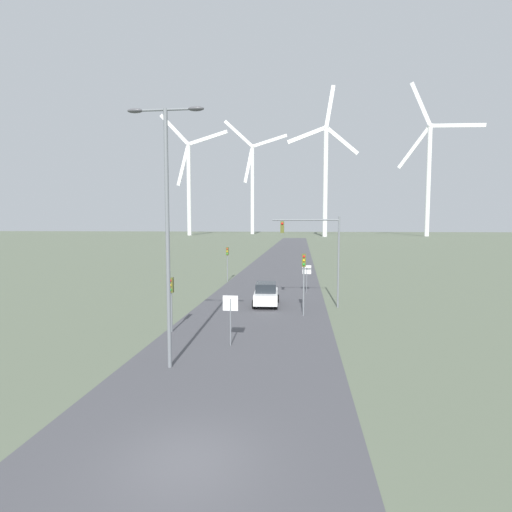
% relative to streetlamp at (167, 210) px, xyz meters
% --- Properties ---
extents(ground_plane, '(600.00, 600.00, 0.00)m').
position_rel_streetlamp_xyz_m(ground_plane, '(2.77, -6.88, -7.03)').
color(ground_plane, '#5B6651').
extents(road_surface, '(10.00, 240.00, 0.01)m').
position_rel_streetlamp_xyz_m(road_surface, '(2.77, 41.12, -7.02)').
color(road_surface, '#47474C').
rests_on(road_surface, ground).
extents(streetlamp, '(3.39, 0.32, 11.40)m').
position_rel_streetlamp_xyz_m(streetlamp, '(0.00, 0.00, 0.00)').
color(streetlamp, slate).
rests_on(streetlamp, ground).
extents(stop_sign_near, '(0.81, 0.07, 2.68)m').
position_rel_streetlamp_xyz_m(stop_sign_near, '(2.15, 3.45, -5.15)').
color(stop_sign_near, slate).
rests_on(stop_sign_near, ground).
extents(stop_sign_far, '(0.81, 0.07, 2.58)m').
position_rel_streetlamp_xyz_m(stop_sign_far, '(6.35, 20.07, -5.22)').
color(stop_sign_far, slate).
rests_on(stop_sign_far, ground).
extents(traffic_light_post_near_left, '(0.28, 0.33, 3.28)m').
position_rel_streetlamp_xyz_m(traffic_light_post_near_left, '(-1.81, 5.66, -4.62)').
color(traffic_light_post_near_left, slate).
rests_on(traffic_light_post_near_left, ground).
extents(traffic_light_post_near_right, '(0.28, 0.34, 4.36)m').
position_rel_streetlamp_xyz_m(traffic_light_post_near_right, '(6.01, 10.72, -3.84)').
color(traffic_light_post_near_right, slate).
rests_on(traffic_light_post_near_right, ground).
extents(traffic_light_post_mid_left, '(0.28, 0.33, 3.82)m').
position_rel_streetlamp_xyz_m(traffic_light_post_mid_left, '(-2.34, 26.59, -4.22)').
color(traffic_light_post_mid_left, slate).
rests_on(traffic_light_post_mid_left, ground).
extents(traffic_light_mast_overhead, '(5.13, 0.35, 6.97)m').
position_rel_streetlamp_xyz_m(traffic_light_mast_overhead, '(6.99, 13.87, -2.07)').
color(traffic_light_mast_overhead, slate).
rests_on(traffic_light_mast_overhead, ground).
extents(car_approaching, '(2.05, 4.20, 1.83)m').
position_rel_streetlamp_xyz_m(car_approaching, '(3.10, 13.94, -6.11)').
color(car_approaching, white).
rests_on(car_approaching, ground).
extents(wind_turbine_far_left, '(38.05, 5.35, 65.21)m').
position_rel_streetlamp_xyz_m(wind_turbine_far_left, '(-54.54, 193.80, 23.17)').
color(wind_turbine_far_left, white).
rests_on(wind_turbine_far_left, ground).
extents(wind_turbine_left, '(37.51, 7.50, 67.73)m').
position_rel_streetlamp_xyz_m(wind_turbine_left, '(-24.02, 224.88, 25.20)').
color(wind_turbine_left, white).
rests_on(wind_turbine_left, ground).
extents(wind_turbine_center, '(34.36, 4.07, 71.75)m').
position_rel_streetlamp_xyz_m(wind_turbine_center, '(17.05, 180.24, 24.67)').
color(wind_turbine_center, white).
rests_on(wind_turbine_center, ground).
extents(wind_turbine_right, '(34.94, 19.34, 77.00)m').
position_rel_streetlamp_xyz_m(wind_turbine_right, '(68.21, 191.84, 26.54)').
color(wind_turbine_right, white).
rests_on(wind_turbine_right, ground).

